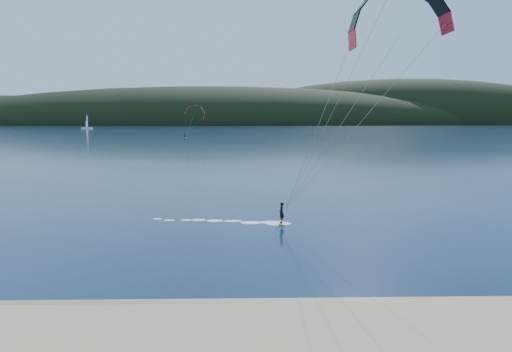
# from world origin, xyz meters

# --- Properties ---
(wet_sand) EXTENTS (220.00, 2.50, 0.10)m
(wet_sand) POSITION_xyz_m (0.00, 4.50, 0.05)
(wet_sand) COLOR #8A7150
(wet_sand) RESTS_ON ground
(headland) EXTENTS (1200.00, 310.00, 140.00)m
(headland) POSITION_xyz_m (0.63, 745.28, 0.00)
(headland) COLOR black
(headland) RESTS_ON ground
(kitesurfer_near) EXTENTS (20.83, 8.51, 15.42)m
(kitesurfer_near) POSITION_xyz_m (9.82, 16.45, 12.39)
(kitesurfer_near) COLOR gold
(kitesurfer_near) RESTS_ON ground
(kitesurfer_far) EXTENTS (10.07, 8.44, 13.08)m
(kitesurfer_far) POSITION_xyz_m (-19.68, 191.79, 9.55)
(kitesurfer_far) COLOR gold
(kitesurfer_far) RESTS_ON ground
(sailboat) EXTENTS (8.60, 5.63, 12.44)m
(sailboat) POSITION_xyz_m (-127.66, 395.98, 0.92)
(sailboat) COLOR white
(sailboat) RESTS_ON ground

